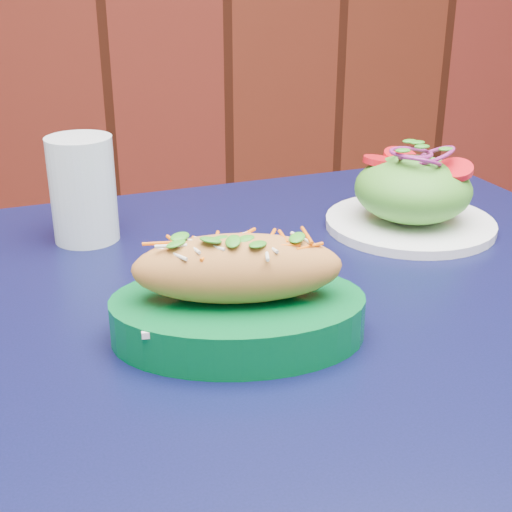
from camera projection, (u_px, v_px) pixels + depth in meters
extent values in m
cube|color=black|center=(337.00, 298.00, 0.79)|extent=(0.89, 0.89, 0.03)
cylinder|color=black|center=(40.00, 459.00, 1.11)|extent=(0.04, 0.04, 0.72)
cylinder|color=black|center=(406.00, 377.00, 1.33)|extent=(0.04, 0.04, 0.72)
cube|color=white|center=(238.00, 302.00, 0.66)|extent=(0.19, 0.11, 0.01)
ellipsoid|color=#CC7E40|center=(237.00, 268.00, 0.65)|extent=(0.20, 0.11, 0.06)
cylinder|color=white|center=(410.00, 223.00, 0.94)|extent=(0.22, 0.22, 0.01)
ellipsoid|color=#4C992D|center=(413.00, 189.00, 0.93)|extent=(0.15, 0.15, 0.08)
cylinder|color=red|center=(456.00, 166.00, 0.89)|extent=(0.04, 0.04, 0.01)
cylinder|color=red|center=(380.00, 157.00, 0.93)|extent=(0.04, 0.04, 0.01)
cylinder|color=red|center=(400.00, 153.00, 0.95)|extent=(0.04, 0.04, 0.01)
torus|color=#8A1E6B|center=(416.00, 154.00, 0.91)|extent=(0.06, 0.06, 0.01)
torus|color=#8A1E6B|center=(416.00, 151.00, 0.91)|extent=(0.06, 0.06, 0.01)
torus|color=#8A1E6B|center=(417.00, 148.00, 0.90)|extent=(0.06, 0.06, 0.01)
cylinder|color=silver|center=(83.00, 189.00, 0.88)|extent=(0.08, 0.08, 0.13)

